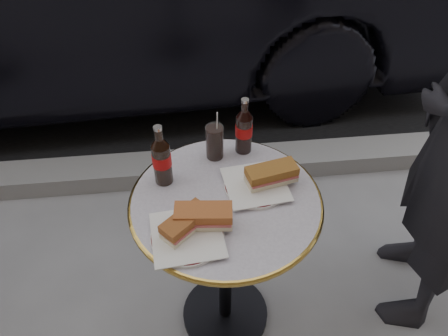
{
  "coord_description": "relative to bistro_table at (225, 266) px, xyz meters",
  "views": [
    {
      "loc": [
        -0.11,
        -0.94,
        1.75
      ],
      "look_at": [
        0.0,
        0.05,
        0.82
      ],
      "focal_mm": 35.0,
      "sensor_mm": 36.0,
      "label": 1
    }
  ],
  "objects": [
    {
      "name": "ground",
      "position": [
        0.0,
        0.0,
        -0.37
      ],
      "size": [
        80.0,
        80.0,
        0.0
      ],
      "primitive_type": "plane",
      "color": "gray",
      "rests_on": "ground"
    },
    {
      "name": "curb",
      "position": [
        0.0,
        0.9,
        -0.32
      ],
      "size": [
        40.0,
        0.2,
        0.12
      ],
      "primitive_type": "cube",
      "color": "gray",
      "rests_on": "ground"
    },
    {
      "name": "bistro_table",
      "position": [
        0.0,
        0.0,
        0.0
      ],
      "size": [
        0.62,
        0.62,
        0.73
      ],
      "primitive_type": null,
      "color": "#BAB2C4",
      "rests_on": "ground"
    },
    {
      "name": "plate_left",
      "position": [
        -0.13,
        -0.14,
        0.37
      ],
      "size": [
        0.23,
        0.23,
        0.01
      ],
      "primitive_type": "cylinder",
      "rotation": [
        0.0,
        0.0,
        -0.08
      ],
      "color": "white",
      "rests_on": "bistro_table"
    },
    {
      "name": "plate_right",
      "position": [
        0.1,
        0.04,
        0.37
      ],
      "size": [
        0.22,
        0.22,
        0.01
      ],
      "primitive_type": "cylinder",
      "rotation": [
        0.0,
        0.0,
        -0.06
      ],
      "color": "white",
      "rests_on": "bistro_table"
    },
    {
      "name": "sandwich_left_a",
      "position": [
        -0.13,
        -0.12,
        0.4
      ],
      "size": [
        0.16,
        0.15,
        0.05
      ],
      "primitive_type": "cube",
      "rotation": [
        0.0,
        0.0,
        0.73
      ],
      "color": "brown",
      "rests_on": "plate_left"
    },
    {
      "name": "sandwich_left_b",
      "position": [
        -0.08,
        -0.1,
        0.41
      ],
      "size": [
        0.18,
        0.1,
        0.06
      ],
      "primitive_type": "cube",
      "rotation": [
        0.0,
        0.0,
        -0.1
      ],
      "color": "#AC592B",
      "rests_on": "plate_left"
    },
    {
      "name": "sandwich_right",
      "position": [
        0.15,
        0.05,
        0.41
      ],
      "size": [
        0.18,
        0.11,
        0.06
      ],
      "primitive_type": "cube",
      "rotation": [
        0.0,
        0.0,
        0.22
      ],
      "color": "#935C25",
      "rests_on": "plate_right"
    },
    {
      "name": "cola_bottle_left",
      "position": [
        -0.19,
        0.11,
        0.48
      ],
      "size": [
        0.07,
        0.07,
        0.22
      ],
      "primitive_type": null,
      "rotation": [
        0.0,
        0.0,
        -0.17
      ],
      "color": "black",
      "rests_on": "bistro_table"
    },
    {
      "name": "cola_bottle_right",
      "position": [
        0.09,
        0.23,
        0.47
      ],
      "size": [
        0.06,
        0.06,
        0.22
      ],
      "primitive_type": null,
      "rotation": [
        0.0,
        0.0,
        -0.06
      ],
      "color": "black",
      "rests_on": "bistro_table"
    },
    {
      "name": "cola_glass",
      "position": [
        -0.02,
        0.21,
        0.43
      ],
      "size": [
        0.08,
        0.08,
        0.13
      ],
      "primitive_type": "cylinder",
      "rotation": [
        0.0,
        0.0,
        0.33
      ],
      "color": "black",
      "rests_on": "bistro_table"
    }
  ]
}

